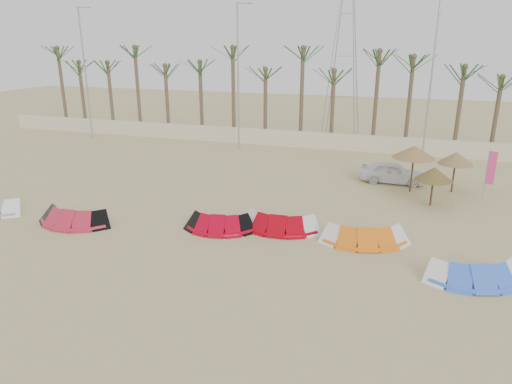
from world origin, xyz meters
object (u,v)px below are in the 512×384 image
(kite_red_left, at_px, (77,214))
(kite_orange, at_px, (366,232))
(parasol_mid, at_px, (434,174))
(car, at_px, (392,172))
(parasol_right, at_px, (456,158))
(parasol_left, at_px, (414,152))
(kite_red_right, at_px, (281,219))
(kite_red_mid, at_px, (222,220))
(kite_blue, at_px, (475,268))

(kite_red_left, distance_m, kite_orange, 13.42)
(kite_red_left, height_order, parasol_mid, parasol_mid)
(kite_orange, bearing_deg, car, 85.27)
(parasol_right, bearing_deg, parasol_mid, -114.08)
(parasol_left, bearing_deg, kite_red_right, -126.99)
(kite_red_mid, bearing_deg, kite_blue, -8.07)
(kite_red_left, bearing_deg, parasol_right, 31.19)
(kite_red_right, bearing_deg, parasol_mid, 38.71)
(car, bearing_deg, kite_red_right, 154.23)
(kite_blue, xyz_separation_m, car, (-3.33, 11.42, 0.23))
(car, bearing_deg, kite_orange, 176.57)
(kite_red_mid, distance_m, kite_orange, 6.46)
(kite_red_left, relative_size, parasol_mid, 1.74)
(kite_blue, height_order, parasol_left, parasol_left)
(parasol_mid, relative_size, car, 0.55)
(kite_blue, relative_size, car, 1.00)
(kite_orange, distance_m, parasol_right, 9.49)
(kite_blue, xyz_separation_m, parasol_right, (0.01, 10.57, 1.58))
(kite_red_right, distance_m, car, 10.11)
(kite_red_left, bearing_deg, kite_orange, 9.05)
(parasol_mid, bearing_deg, car, 120.06)
(kite_orange, relative_size, car, 1.02)
(kite_red_left, xyz_separation_m, kite_red_right, (9.42, 2.36, 0.00))
(kite_red_left, xyz_separation_m, car, (14.01, 11.35, 0.23))
(kite_red_right, relative_size, kite_orange, 0.94)
(parasol_left, bearing_deg, kite_orange, -103.32)
(parasol_right, bearing_deg, kite_red_mid, -139.24)
(kite_red_left, xyz_separation_m, parasol_left, (15.09, 9.89, 1.92))
(parasol_mid, xyz_separation_m, parasol_right, (1.25, 2.79, 0.27))
(kite_red_right, xyz_separation_m, kite_orange, (3.83, -0.24, 0.00))
(parasol_mid, bearing_deg, kite_red_right, -141.29)
(kite_orange, height_order, parasol_left, parasol_left)
(kite_red_left, xyz_separation_m, kite_blue, (17.35, -0.06, -0.00))
(kite_red_left, height_order, car, car)
(parasol_right, relative_size, car, 0.62)
(kite_red_left, distance_m, parasol_right, 20.36)
(kite_red_left, height_order, kite_orange, same)
(kite_red_mid, bearing_deg, parasol_right, 40.76)
(kite_red_mid, height_order, parasol_mid, parasol_mid)
(kite_blue, height_order, parasol_right, parasol_right)
(kite_blue, distance_m, car, 11.89)
(kite_orange, distance_m, car, 9.28)
(kite_red_mid, height_order, car, car)
(kite_red_left, height_order, parasol_right, parasol_right)
(kite_red_mid, bearing_deg, kite_orange, 6.06)
(kite_orange, relative_size, parasol_mid, 1.87)
(kite_red_mid, height_order, kite_red_right, same)
(kite_red_right, relative_size, parasol_mid, 1.75)
(parasol_mid, height_order, parasol_right, parasol_right)
(kite_blue, bearing_deg, parasol_mid, 98.99)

